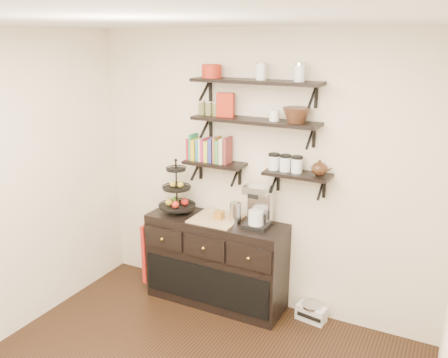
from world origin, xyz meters
TOP-DOWN VIEW (x-y plane):
  - ceiling at (0.00, 0.00)m, footprint 3.50×3.50m
  - back_wall at (0.00, 1.75)m, footprint 3.50×0.02m
  - shelf_top at (0.00, 1.62)m, footprint 1.20×0.27m
  - shelf_mid at (0.00, 1.62)m, footprint 1.20×0.27m
  - shelf_low_left at (-0.42, 1.63)m, footprint 0.60×0.25m
  - shelf_low_right at (0.42, 1.63)m, footprint 0.60×0.25m
  - cookbooks at (-0.47, 1.63)m, footprint 0.43×0.15m
  - glass_canisters at (0.30, 1.63)m, footprint 0.32×0.10m
  - sideboard at (-0.35, 1.51)m, footprint 1.40×0.50m
  - fruit_stand at (-0.79, 1.52)m, footprint 0.37×0.37m
  - candle at (-0.31, 1.51)m, footprint 0.08×0.08m
  - coffee_maker at (0.08, 1.54)m, footprint 0.23×0.22m
  - thermal_carafe at (-0.13, 1.49)m, footprint 0.11×0.11m
  - apron at (-1.08, 1.41)m, footprint 0.04×0.27m
  - radio at (0.62, 1.63)m, footprint 0.30×0.21m
  - recipe_box at (-0.30, 1.61)m, footprint 0.17×0.08m
  - walnut_bowl at (0.39, 1.61)m, footprint 0.24×0.24m
  - ramekins at (0.19, 1.61)m, footprint 0.09×0.09m
  - teapot at (0.61, 1.63)m, footprint 0.21×0.17m
  - red_pot at (-0.44, 1.61)m, footprint 0.18×0.18m

SIDE VIEW (x-z plane):
  - radio at x=0.62m, z-range 0.00..0.17m
  - sideboard at x=-0.35m, z-range -0.01..0.91m
  - apron at x=-1.08m, z-range 0.14..0.77m
  - candle at x=-0.31m, z-range 0.92..1.00m
  - thermal_carafe at x=-0.13m, z-range 0.90..1.12m
  - fruit_stand at x=-0.79m, z-range 0.82..1.35m
  - coffee_maker at x=0.08m, z-range 0.89..1.31m
  - back_wall at x=0.00m, z-range 0.00..2.70m
  - shelf_low_left at x=-0.42m, z-range 1.31..1.54m
  - shelf_low_right at x=0.42m, z-range 1.31..1.54m
  - glass_canisters at x=0.30m, z-range 1.45..1.58m
  - teapot at x=0.61m, z-range 1.45..1.59m
  - cookbooks at x=-0.47m, z-range 1.44..1.70m
  - shelf_mid at x=0.00m, z-range 1.77..2.00m
  - ramekins at x=0.19m, z-range 1.90..2.00m
  - walnut_bowl at x=0.39m, z-range 1.90..2.03m
  - recipe_box at x=-0.30m, z-range 1.90..2.12m
  - shelf_top at x=0.00m, z-range 2.12..2.35m
  - red_pot at x=-0.44m, z-range 2.25..2.37m
  - ceiling at x=0.00m, z-range 2.69..2.71m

